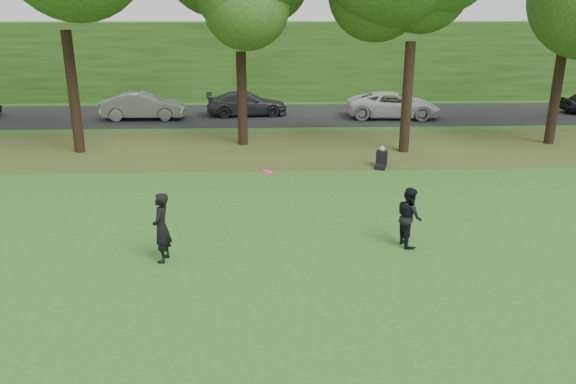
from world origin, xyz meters
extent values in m
plane|color=#2B571B|center=(0.00, 0.00, 0.00)|extent=(120.00, 120.00, 0.00)
cube|color=#51471D|center=(0.00, 13.00, 0.01)|extent=(60.00, 7.00, 0.01)
cube|color=black|center=(0.00, 21.00, 0.01)|extent=(70.00, 7.00, 0.02)
cube|color=#1E4213|center=(0.00, 27.00, 2.50)|extent=(70.00, 3.00, 5.00)
imported|color=black|center=(-4.53, 1.69, 0.88)|extent=(0.50, 0.69, 1.76)
imported|color=black|center=(1.76, 2.43, 0.79)|extent=(0.72, 0.86, 1.58)
imported|color=gray|center=(-8.72, 19.99, 0.76)|extent=(4.52, 1.68, 1.48)
imported|color=#37383D|center=(-3.03, 20.94, 0.68)|extent=(4.70, 2.23, 1.32)
imported|color=silver|center=(5.16, 19.88, 0.73)|extent=(5.30, 2.79, 1.42)
cylinder|color=#F6146B|center=(-1.92, 2.03, 2.16)|extent=(0.34, 0.34, 0.13)
cube|color=black|center=(2.48, 9.68, 0.08)|extent=(0.55, 0.65, 0.16)
cube|color=black|center=(2.56, 9.95, 0.36)|extent=(0.50, 0.45, 0.56)
sphere|color=tan|center=(2.56, 9.95, 0.72)|extent=(0.22, 0.22, 0.22)
cylinder|color=black|center=(-10.00, 12.80, 2.54)|extent=(0.44, 0.44, 5.08)
cylinder|color=black|center=(-3.00, 13.90, 2.06)|extent=(0.44, 0.44, 4.12)
cylinder|color=black|center=(4.00, 12.30, 2.31)|extent=(0.44, 0.44, 4.62)
cylinder|color=black|center=(11.00, 13.50, 2.23)|extent=(0.44, 0.44, 4.45)
camera|label=1|loc=(-1.95, -11.11, 6.04)|focal=35.00mm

